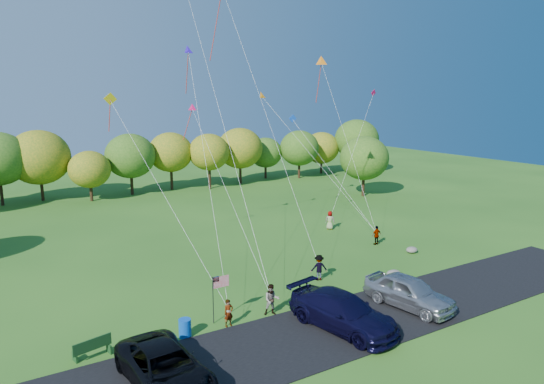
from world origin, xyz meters
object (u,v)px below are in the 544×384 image
Objects in this scene: flyer_c at (319,268)px; flyer_e at (330,220)px; minivan_dark at (165,368)px; flyer_b at (272,300)px; minivan_silver at (409,292)px; minivan_navy at (343,312)px; flyer_d at (377,235)px; flyer_a at (229,313)px; park_bench at (92,348)px; trash_barrel at (185,328)px.

flyer_c reaches higher than flyer_e.
minivan_dark is 3.31× the size of flyer_b.
flyer_b is at bearing 146.00° from minivan_silver.
minivan_navy reaches higher than flyer_c.
flyer_d is at bearing 21.84° from minivan_dark.
flyer_d is (17.07, 6.87, 0.05)m from flyer_a.
minivan_silver is 3.60× the size of flyer_a.
park_bench is at bearing 158.13° from minivan_silver.
flyer_c is 1.83× the size of trash_barrel.
minivan_silver is at bearing -25.67° from park_bench.
flyer_a is (-10.09, 3.34, -0.23)m from minivan_silver.
minivan_dark is 3.95× the size of flyer_a.
flyer_c reaches higher than park_bench.
flyer_a is 20.95m from flyer_e.
flyer_e is at bearing 33.39° from trash_barrel.
minivan_navy is at bearing -30.88° from park_bench.
flyer_c is (5.47, 2.92, -0.03)m from flyer_b.
park_bench is 1.92× the size of trash_barrel.
flyer_b reaches higher than minivan_dark.
minivan_navy is at bearing 83.53° from flyer_c.
minivan_dark is 1.10× the size of minivan_silver.
minivan_navy reaches higher than park_bench.
park_bench is (-12.05, 3.79, -0.44)m from minivan_navy.
park_bench reaches higher than trash_barrel.
park_bench is (-2.21, 4.02, -0.34)m from minivan_dark.
minivan_silver is at bearing -24.43° from flyer_a.
park_bench is (-6.98, 0.36, -0.21)m from flyer_a.
flyer_e reaches higher than flyer_d.
trash_barrel is (-10.64, -2.82, -0.40)m from flyer_c.
flyer_c reaches higher than trash_barrel.
flyer_c is 15.39m from park_bench.
flyer_a is 18.40m from flyer_d.
flyer_e is (11.60, 16.13, -0.12)m from minivan_navy.
minivan_navy reaches higher than flyer_d.
minivan_dark reaches higher than flyer_a.
minivan_dark is 4.43m from trash_barrel.
minivan_silver reaches higher than flyer_c.
flyer_c is at bearing 23.02° from minivan_dark.
flyer_a is at bearing 23.65° from flyer_d.
minivan_navy is 8.32m from trash_barrel.
minivan_navy is 1.17× the size of minivan_silver.
flyer_d reaches higher than flyer_a.
trash_barrel is at bearing 171.55° from flyer_a.
trash_barrel is (-7.52, 3.52, -0.51)m from minivan_navy.
flyer_a is at bearing 89.32° from flyer_e.
flyer_c reaches higher than minivan_dark.
flyer_b is 1.12× the size of flyer_d.
minivan_silver is at bearing -10.93° from minivan_navy.
minivan_silver is 12.36m from flyer_d.
minivan_navy is at bearing 106.28° from flyer_e.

